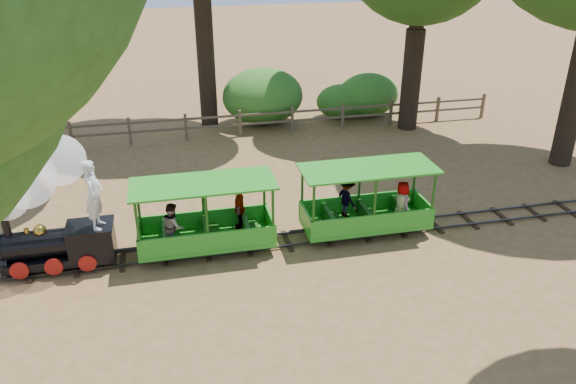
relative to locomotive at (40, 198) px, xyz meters
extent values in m
plane|color=olive|center=(6.53, -0.06, -1.82)|extent=(90.00, 90.00, 0.00)
cube|color=#3F3D3A|center=(6.53, -0.36, -1.74)|extent=(22.00, 0.05, 0.05)
cube|color=#3F3D3A|center=(6.53, 0.24, -1.74)|extent=(22.00, 0.05, 0.05)
cube|color=#382314|center=(6.53, -0.06, -1.79)|extent=(0.12, 1.00, 0.05)
cube|color=#382314|center=(1.53, -0.06, -1.79)|extent=(0.12, 1.00, 0.05)
cube|color=#382314|center=(11.53, -0.06, -1.79)|extent=(0.12, 1.00, 0.05)
cube|color=black|center=(0.19, -0.06, -1.52)|extent=(2.44, 0.78, 0.20)
cylinder|color=black|center=(-0.19, -0.06, -1.11)|extent=(1.55, 0.62, 0.62)
cylinder|color=black|center=(-0.80, -0.06, -0.55)|extent=(0.18, 0.18, 0.49)
sphere|color=#AC8929|center=(-0.14, -0.06, -0.77)|extent=(0.29, 0.29, 0.29)
cylinder|color=#AC8929|center=(-0.42, -0.06, -0.75)|extent=(0.11, 0.11, 0.11)
cube|color=black|center=(0.92, -0.06, -1.11)|extent=(1.00, 0.78, 0.61)
cube|color=black|center=(0.92, -0.06, -0.78)|extent=(1.05, 0.84, 0.04)
cylinder|color=#AC8929|center=(-1.00, -0.06, -0.99)|extent=(0.11, 0.16, 0.16)
cylinder|color=#9A120E|center=(-0.64, -0.46, -1.52)|extent=(0.40, 0.07, 0.40)
cylinder|color=#9A120E|center=(-0.64, 0.34, -1.52)|extent=(0.40, 0.07, 0.40)
cylinder|color=#9A120E|center=(0.08, -0.46, -1.52)|extent=(0.40, 0.07, 0.40)
cylinder|color=#9A120E|center=(0.08, 0.34, -1.52)|extent=(0.40, 0.07, 0.40)
cylinder|color=#9A120E|center=(0.80, -0.46, -1.52)|extent=(0.40, 0.07, 0.40)
cylinder|color=#9A120E|center=(0.80, 0.34, -1.52)|extent=(0.40, 0.07, 0.40)
sphere|color=white|center=(-0.69, -0.01, 0.08)|extent=(1.00, 1.00, 1.00)
sphere|color=white|center=(-0.25, 0.04, 0.47)|extent=(1.33, 1.33, 1.33)
sphere|color=white|center=(0.53, 0.09, 0.80)|extent=(1.11, 1.11, 1.11)
imported|color=silver|center=(1.15, -0.21, 0.05)|extent=(0.47, 0.64, 1.63)
cube|color=#289520|center=(3.54, -0.06, -1.51)|extent=(3.21, 1.23, 0.09)
cube|color=#195012|center=(3.54, -0.06, -1.62)|extent=(2.89, 0.47, 0.13)
cube|color=#289520|center=(3.54, -0.64, -1.22)|extent=(3.21, 0.06, 0.47)
cube|color=#289520|center=(3.54, 0.51, -1.22)|extent=(3.21, 0.06, 0.47)
cube|color=#289520|center=(3.54, -0.06, 0.00)|extent=(3.35, 1.37, 0.05)
cylinder|color=#195012|center=(2.01, -0.62, -0.75)|extent=(0.07, 0.07, 1.51)
cylinder|color=#195012|center=(2.01, 0.49, -0.75)|extent=(0.07, 0.07, 1.51)
cylinder|color=#195012|center=(5.06, -0.62, -0.75)|extent=(0.07, 0.07, 1.51)
cylinder|color=#195012|center=(5.06, 0.49, -0.75)|extent=(0.07, 0.07, 1.51)
cube|color=#195012|center=(2.57, -0.06, -1.27)|extent=(0.11, 1.04, 0.38)
cube|color=#195012|center=(3.54, -0.06, -1.27)|extent=(0.11, 1.04, 0.38)
cube|color=#195012|center=(4.50, -0.06, -1.27)|extent=(0.11, 1.04, 0.38)
cylinder|color=black|center=(2.51, -0.38, -1.58)|extent=(0.26, 0.06, 0.26)
cylinder|color=black|center=(2.51, 0.26, -1.58)|extent=(0.26, 0.06, 0.26)
cylinder|color=black|center=(4.56, -0.38, -1.58)|extent=(0.26, 0.06, 0.26)
cylinder|color=black|center=(4.56, 0.26, -1.58)|extent=(0.26, 0.06, 0.26)
imported|color=gray|center=(2.77, -0.33, -0.88)|extent=(0.52, 0.63, 1.16)
imported|color=gray|center=(4.40, 0.26, -0.88)|extent=(0.44, 0.73, 1.17)
cube|color=#289520|center=(7.57, -0.06, -1.51)|extent=(3.21, 1.23, 0.09)
cube|color=#195012|center=(7.57, -0.06, -1.62)|extent=(2.89, 0.47, 0.13)
cube|color=#289520|center=(7.57, -0.64, -1.22)|extent=(3.21, 0.06, 0.47)
cube|color=#289520|center=(7.57, 0.51, -1.22)|extent=(3.21, 0.06, 0.47)
cube|color=#289520|center=(7.57, -0.06, 0.00)|extent=(3.35, 1.37, 0.05)
cylinder|color=#195012|center=(6.04, -0.62, -0.75)|extent=(0.07, 0.07, 1.51)
cylinder|color=#195012|center=(6.04, 0.49, -0.75)|extent=(0.07, 0.07, 1.51)
cylinder|color=#195012|center=(9.10, -0.62, -0.75)|extent=(0.07, 0.07, 1.51)
cylinder|color=#195012|center=(9.10, 0.49, -0.75)|extent=(0.07, 0.07, 1.51)
cube|color=#195012|center=(6.61, -0.06, -1.27)|extent=(0.11, 1.04, 0.38)
cube|color=#195012|center=(7.57, -0.06, -1.27)|extent=(0.11, 1.04, 0.38)
cube|color=#195012|center=(8.54, -0.06, -1.27)|extent=(0.11, 1.04, 0.38)
cylinder|color=black|center=(6.55, -0.38, -1.58)|extent=(0.26, 0.06, 0.26)
cylinder|color=black|center=(6.55, 0.26, -1.58)|extent=(0.26, 0.06, 0.26)
cylinder|color=black|center=(8.60, -0.38, -1.58)|extent=(0.26, 0.06, 0.26)
cylinder|color=black|center=(8.60, 0.26, -1.58)|extent=(0.26, 0.06, 0.26)
imported|color=gray|center=(7.17, 0.28, -0.92)|extent=(0.60, 0.79, 1.08)
imported|color=gray|center=(8.39, -0.38, -0.88)|extent=(0.44, 0.61, 1.15)
cylinder|color=#2D2116|center=(-1.97, 5.94, 0.06)|extent=(0.70, 0.70, 3.75)
cylinder|color=#2D2116|center=(4.53, 9.44, 0.59)|extent=(0.66, 0.66, 4.81)
cylinder|color=#2D2116|center=(12.03, 7.44, 0.07)|extent=(0.72, 0.72, 3.77)
cylinder|color=#2D2116|center=(15.53, 2.94, 0.40)|extent=(0.68, 0.68, 4.44)
cube|color=brown|center=(-2.47, 7.94, -1.32)|extent=(0.10, 0.10, 1.00)
cube|color=brown|center=(-0.47, 7.94, -1.32)|extent=(0.10, 0.10, 1.00)
cube|color=brown|center=(1.53, 7.94, -1.32)|extent=(0.10, 0.10, 1.00)
cube|color=brown|center=(3.53, 7.94, -1.32)|extent=(0.10, 0.10, 1.00)
cube|color=brown|center=(5.53, 7.94, -1.32)|extent=(0.10, 0.10, 1.00)
cube|color=brown|center=(7.53, 7.94, -1.32)|extent=(0.10, 0.10, 1.00)
cube|color=brown|center=(9.53, 7.94, -1.32)|extent=(0.10, 0.10, 1.00)
cube|color=brown|center=(11.53, 7.94, -1.32)|extent=(0.10, 0.10, 1.00)
cube|color=brown|center=(13.53, 7.94, -1.32)|extent=(0.10, 0.10, 1.00)
cube|color=brown|center=(15.53, 7.94, -1.32)|extent=(0.10, 0.10, 1.00)
cube|color=brown|center=(6.53, 7.94, -1.02)|extent=(18.00, 0.06, 0.08)
cube|color=brown|center=(6.53, 7.94, -1.37)|extent=(18.00, 0.06, 0.08)
ellipsoid|color=#2D6B1E|center=(-2.47, 9.24, -1.12)|extent=(2.02, 1.56, 1.40)
ellipsoid|color=#2D6B1E|center=(6.64, 9.24, -0.71)|extent=(3.19, 2.45, 2.21)
ellipsoid|color=#2D6B1E|center=(9.85, 9.24, -1.13)|extent=(1.98, 1.53, 1.37)
ellipsoid|color=#2D6B1E|center=(11.02, 9.24, -0.93)|extent=(2.56, 1.97, 1.77)
camera|label=1|loc=(2.86, -11.93, 5.42)|focal=35.00mm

